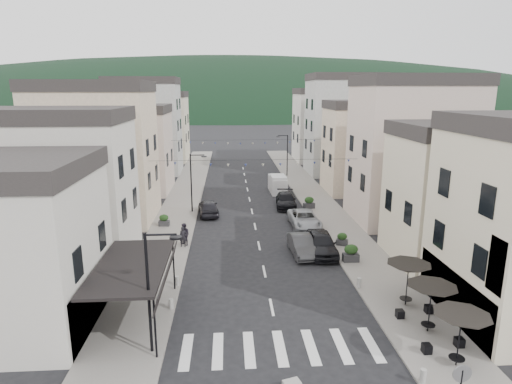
{
  "coord_description": "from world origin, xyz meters",
  "views": [
    {
      "loc": [
        -2.37,
        -16.22,
        12.13
      ],
      "look_at": [
        0.02,
        19.92,
        3.5
      ],
      "focal_mm": 30.0,
      "sensor_mm": 36.0,
      "label": 1
    }
  ],
  "objects_px": {
    "parked_car_c": "(304,219)",
    "parked_car_b": "(302,245)",
    "parked_car_d": "(286,200)",
    "parked_car_a": "(321,243)",
    "pedestrian_a": "(183,237)",
    "pedestrian_b": "(185,235)",
    "parked_car_e": "(208,207)",
    "delivery_van": "(278,184)"
  },
  "relations": [
    {
      "from": "parked_car_c",
      "to": "parked_car_b",
      "type": "bearing_deg",
      "value": -103.49
    },
    {
      "from": "parked_car_b",
      "to": "parked_car_d",
      "type": "height_order",
      "value": "parked_car_d"
    },
    {
      "from": "parked_car_a",
      "to": "pedestrian_a",
      "type": "xyz_separation_m",
      "value": [
        -10.59,
        1.92,
        0.08
      ]
    },
    {
      "from": "parked_car_a",
      "to": "parked_car_c",
      "type": "height_order",
      "value": "parked_car_a"
    },
    {
      "from": "pedestrian_b",
      "to": "parked_car_b",
      "type": "bearing_deg",
      "value": 22.86
    },
    {
      "from": "parked_car_a",
      "to": "pedestrian_a",
      "type": "relative_size",
      "value": 3.07
    },
    {
      "from": "parked_car_e",
      "to": "parked_car_a",
      "type": "bearing_deg",
      "value": 122.33
    },
    {
      "from": "parked_car_c",
      "to": "parked_car_e",
      "type": "xyz_separation_m",
      "value": [
        -8.86,
        4.4,
        0.05
      ]
    },
    {
      "from": "parked_car_b",
      "to": "parked_car_d",
      "type": "relative_size",
      "value": 0.86
    },
    {
      "from": "parked_car_e",
      "to": "delivery_van",
      "type": "xyz_separation_m",
      "value": [
        8.01,
        9.26,
        0.27
      ]
    },
    {
      "from": "parked_car_b",
      "to": "pedestrian_a",
      "type": "height_order",
      "value": "pedestrian_a"
    },
    {
      "from": "delivery_van",
      "to": "parked_car_c",
      "type": "bearing_deg",
      "value": -87.95
    },
    {
      "from": "parked_car_d",
      "to": "pedestrian_b",
      "type": "distance_m",
      "value": 14.86
    },
    {
      "from": "parked_car_a",
      "to": "pedestrian_b",
      "type": "relative_size",
      "value": 2.77
    },
    {
      "from": "parked_car_c",
      "to": "pedestrian_b",
      "type": "distance_m",
      "value": 11.27
    },
    {
      "from": "pedestrian_b",
      "to": "delivery_van",
      "type": "bearing_deg",
      "value": 99.08
    },
    {
      "from": "delivery_van",
      "to": "pedestrian_b",
      "type": "height_order",
      "value": "delivery_van"
    },
    {
      "from": "parked_car_b",
      "to": "parked_car_d",
      "type": "distance_m",
      "value": 13.56
    },
    {
      "from": "parked_car_c",
      "to": "pedestrian_a",
      "type": "bearing_deg",
      "value": -157.61
    },
    {
      "from": "pedestrian_b",
      "to": "parked_car_c",
      "type": "bearing_deg",
      "value": 60.0
    },
    {
      "from": "parked_car_a",
      "to": "pedestrian_b",
      "type": "bearing_deg",
      "value": 169.77
    },
    {
      "from": "parked_car_b",
      "to": "pedestrian_a",
      "type": "bearing_deg",
      "value": 165.07
    },
    {
      "from": "parked_car_c",
      "to": "parked_car_e",
      "type": "relative_size",
      "value": 1.15
    },
    {
      "from": "parked_car_d",
      "to": "parked_car_b",
      "type": "bearing_deg",
      "value": -87.65
    },
    {
      "from": "parked_car_c",
      "to": "parked_car_d",
      "type": "xyz_separation_m",
      "value": [
        -0.74,
        6.88,
        0.0
      ]
    },
    {
      "from": "pedestrian_b",
      "to": "pedestrian_a",
      "type": "bearing_deg",
      "value": -72.29
    },
    {
      "from": "parked_car_b",
      "to": "delivery_van",
      "type": "bearing_deg",
      "value": 85.74
    },
    {
      "from": "parked_car_b",
      "to": "delivery_van",
      "type": "relative_size",
      "value": 0.97
    },
    {
      "from": "parked_car_e",
      "to": "pedestrian_b",
      "type": "relative_size",
      "value": 2.56
    },
    {
      "from": "parked_car_d",
      "to": "delivery_van",
      "type": "distance_m",
      "value": 6.79
    },
    {
      "from": "parked_car_d",
      "to": "pedestrian_a",
      "type": "height_order",
      "value": "pedestrian_a"
    },
    {
      "from": "parked_car_b",
      "to": "pedestrian_a",
      "type": "distance_m",
      "value": 9.29
    },
    {
      "from": "parked_car_b",
      "to": "pedestrian_a",
      "type": "relative_size",
      "value": 2.71
    },
    {
      "from": "pedestrian_a",
      "to": "pedestrian_b",
      "type": "bearing_deg",
      "value": 75.11
    },
    {
      "from": "parked_car_b",
      "to": "pedestrian_b",
      "type": "xyz_separation_m",
      "value": [
        -8.99,
        2.22,
        0.3
      ]
    },
    {
      "from": "parked_car_d",
      "to": "parked_car_c",
      "type": "bearing_deg",
      "value": -78.88
    },
    {
      "from": "parked_car_b",
      "to": "parked_car_e",
      "type": "distance_m",
      "value": 13.37
    },
    {
      "from": "parked_car_b",
      "to": "parked_car_a",
      "type": "bearing_deg",
      "value": -1.78
    },
    {
      "from": "parked_car_c",
      "to": "pedestrian_b",
      "type": "bearing_deg",
      "value": -158.68
    },
    {
      "from": "parked_car_d",
      "to": "pedestrian_a",
      "type": "relative_size",
      "value": 3.13
    },
    {
      "from": "pedestrian_a",
      "to": "parked_car_b",
      "type": "bearing_deg",
      "value": -7.96
    },
    {
      "from": "parked_car_b",
      "to": "delivery_van",
      "type": "distance_m",
      "value": 20.34
    }
  ]
}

